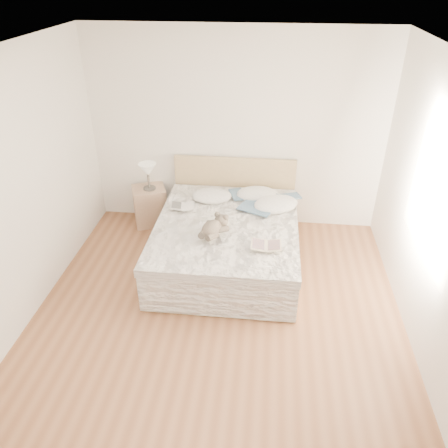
# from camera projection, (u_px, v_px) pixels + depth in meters

# --- Properties ---
(floor) EXTENTS (4.00, 4.50, 0.00)m
(floor) POSITION_uv_depth(u_px,v_px,m) (216.00, 324.00, 4.66)
(floor) COLOR brown
(floor) RESTS_ON ground
(ceiling) EXTENTS (4.00, 4.50, 0.00)m
(ceiling) POSITION_uv_depth(u_px,v_px,m) (212.00, 59.00, 3.26)
(ceiling) COLOR white
(ceiling) RESTS_ON ground
(wall_back) EXTENTS (4.00, 0.02, 2.70)m
(wall_back) POSITION_uv_depth(u_px,v_px,m) (236.00, 132.00, 5.88)
(wall_back) COLOR white
(wall_back) RESTS_ON ground
(wall_left) EXTENTS (0.02, 4.50, 2.70)m
(wall_left) POSITION_uv_depth(u_px,v_px,m) (6.00, 203.00, 4.15)
(wall_left) COLOR white
(wall_left) RESTS_ON ground
(wall_right) EXTENTS (0.02, 4.50, 2.70)m
(wall_right) POSITION_uv_depth(u_px,v_px,m) (443.00, 227.00, 3.77)
(wall_right) COLOR white
(wall_right) RESTS_ON ground
(window) EXTENTS (0.02, 1.30, 1.10)m
(window) POSITION_uv_depth(u_px,v_px,m) (434.00, 201.00, 3.98)
(window) COLOR white
(window) RESTS_ON wall_right
(bed) EXTENTS (1.72, 2.14, 1.00)m
(bed) POSITION_uv_depth(u_px,v_px,m) (227.00, 240.00, 5.51)
(bed) COLOR tan
(bed) RESTS_ON floor
(nightstand) EXTENTS (0.56, 0.54, 0.56)m
(nightstand) POSITION_uv_depth(u_px,v_px,m) (150.00, 206.00, 6.34)
(nightstand) COLOR tan
(nightstand) RESTS_ON floor
(table_lamp) EXTENTS (0.32, 0.32, 0.38)m
(table_lamp) POSITION_uv_depth(u_px,v_px,m) (148.00, 171.00, 6.03)
(table_lamp) COLOR #46423D
(table_lamp) RESTS_ON nightstand
(pillow_left) EXTENTS (0.56, 0.42, 0.16)m
(pillow_left) POSITION_uv_depth(u_px,v_px,m) (212.00, 196.00, 5.82)
(pillow_left) COLOR white
(pillow_left) RESTS_ON bed
(pillow_middle) EXTENTS (0.60, 0.47, 0.16)m
(pillow_middle) POSITION_uv_depth(u_px,v_px,m) (256.00, 194.00, 5.87)
(pillow_middle) COLOR white
(pillow_middle) RESTS_ON bed
(pillow_right) EXTENTS (0.71, 0.62, 0.18)m
(pillow_right) POSITION_uv_depth(u_px,v_px,m) (276.00, 204.00, 5.62)
(pillow_right) COLOR white
(pillow_right) RESTS_ON bed
(blouse) EXTENTS (0.91, 0.93, 0.03)m
(blouse) POSITION_uv_depth(u_px,v_px,m) (262.00, 203.00, 5.68)
(blouse) COLOR #3C5B77
(blouse) RESTS_ON bed
(photo_book) EXTENTS (0.35, 0.26, 0.02)m
(photo_book) POSITION_uv_depth(u_px,v_px,m) (182.00, 206.00, 5.59)
(photo_book) COLOR white
(photo_book) RESTS_ON bed
(childrens_book) EXTENTS (0.36, 0.25, 0.02)m
(childrens_book) POSITION_uv_depth(u_px,v_px,m) (266.00, 246.00, 4.82)
(childrens_book) COLOR #FEEECB
(childrens_book) RESTS_ON bed
(teddy_bear) EXTENTS (0.40, 0.45, 0.20)m
(teddy_bear) POSITION_uv_depth(u_px,v_px,m) (212.00, 234.00, 4.99)
(teddy_bear) COLOR brown
(teddy_bear) RESTS_ON bed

